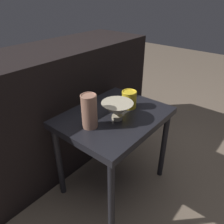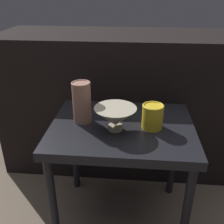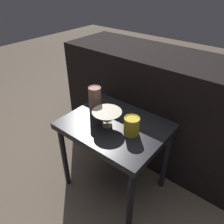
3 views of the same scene
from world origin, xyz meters
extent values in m
plane|color=#6B5B4C|center=(0.00, 0.00, 0.00)|extent=(8.00, 8.00, 0.00)
cube|color=black|center=(0.00, 0.00, 0.53)|extent=(0.62, 0.49, 0.04)
cylinder|color=black|center=(-0.28, -0.21, 0.26)|extent=(0.04, 0.04, 0.51)
cylinder|color=black|center=(0.28, -0.21, 0.26)|extent=(0.04, 0.04, 0.51)
cylinder|color=black|center=(-0.28, 0.21, 0.26)|extent=(0.04, 0.04, 0.51)
cylinder|color=black|center=(0.28, 0.21, 0.26)|extent=(0.04, 0.04, 0.51)
cube|color=black|center=(0.00, 0.54, 0.42)|extent=(1.51, 0.50, 0.85)
cylinder|color=#B2A88E|center=(-0.03, -0.04, 0.56)|extent=(0.06, 0.06, 0.02)
cone|color=#B2A88E|center=(-0.03, -0.04, 0.61)|extent=(0.17, 0.17, 0.08)
cylinder|color=#996B56|center=(-0.18, 0.02, 0.64)|extent=(0.08, 0.08, 0.18)
torus|color=#996B56|center=(-0.18, 0.02, 0.73)|extent=(0.08, 0.08, 0.01)
cylinder|color=gold|center=(0.13, -0.01, 0.60)|extent=(0.09, 0.09, 0.10)
torus|color=gold|center=(0.13, -0.01, 0.65)|extent=(0.09, 0.09, 0.01)
camera|label=1|loc=(-0.84, -0.68, 1.19)|focal=35.00mm
camera|label=2|loc=(0.05, -1.00, 1.10)|focal=42.00mm
camera|label=3|loc=(0.66, -0.84, 1.33)|focal=35.00mm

